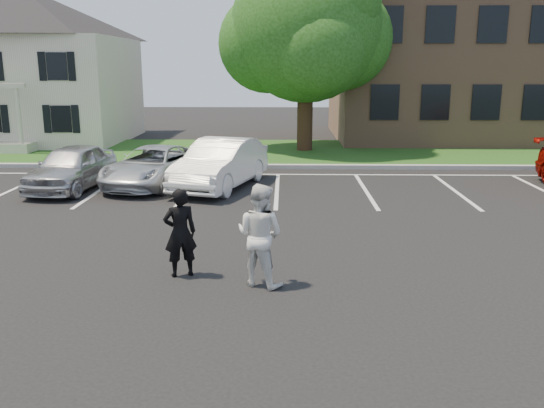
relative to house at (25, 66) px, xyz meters
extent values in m
plane|color=black|center=(13.00, -19.97, -3.83)|extent=(90.00, 90.00, 0.00)
cube|color=gray|center=(13.00, -7.97, -3.75)|extent=(40.00, 0.30, 0.15)
cube|color=#1A470D|center=(13.00, -3.97, -3.79)|extent=(44.00, 8.00, 0.08)
cube|color=silver|center=(4.60, -11.97, -3.82)|extent=(0.12, 5.20, 0.01)
cube|color=silver|center=(7.40, -11.97, -3.82)|extent=(0.12, 5.20, 0.01)
cube|color=silver|center=(10.20, -11.97, -3.82)|extent=(0.12, 5.20, 0.01)
cube|color=silver|center=(13.00, -11.97, -3.82)|extent=(0.12, 5.20, 0.01)
cube|color=silver|center=(15.80, -11.97, -3.82)|extent=(0.12, 5.20, 0.01)
cube|color=silver|center=(18.60, -11.97, -3.82)|extent=(0.12, 5.20, 0.01)
cube|color=silver|center=(14.40, -9.27, -3.82)|extent=(34.00, 0.12, 0.01)
cube|color=#BFB39E|center=(0.00, 0.03, -1.23)|extent=(10.00, 8.00, 5.20)
pyramid|color=black|center=(0.00, 0.03, 2.57)|extent=(10.30, 8.24, 2.40)
cylinder|color=#BFB39E|center=(1.70, -4.87, -2.48)|extent=(0.18, 0.18, 2.70)
cube|color=black|center=(0.65, -3.99, -2.33)|extent=(0.32, 0.05, 1.25)
cube|color=#8D684C|center=(27.00, 2.03, 0.17)|extent=(22.00, 10.00, 8.00)
cube|color=black|center=(17.80, -3.00, -1.63)|extent=(1.30, 0.06, 1.60)
cube|color=black|center=(17.80, -3.00, 1.77)|extent=(1.30, 0.06, 1.60)
cube|color=black|center=(20.10, -3.00, -1.63)|extent=(1.30, 0.06, 1.60)
cube|color=black|center=(20.10, -3.00, 1.77)|extent=(1.30, 0.06, 1.60)
cube|color=black|center=(22.40, -3.00, -1.63)|extent=(1.30, 0.06, 1.60)
cube|color=black|center=(22.40, -3.00, 1.77)|extent=(1.30, 0.06, 1.60)
cube|color=black|center=(24.70, -3.00, -1.63)|extent=(1.30, 0.06, 1.60)
cylinder|color=black|center=(14.14, -3.53, -2.23)|extent=(0.70, 0.70, 3.20)
sphere|color=#19420C|center=(14.14, -3.53, 1.67)|extent=(6.60, 6.60, 6.60)
sphere|color=#19420C|center=(15.74, -2.83, 1.17)|extent=(4.60, 4.60, 4.60)
sphere|color=#19420C|center=(12.44, -3.13, 0.97)|extent=(4.40, 4.40, 4.40)
sphere|color=#19420C|center=(14.54, -5.03, 0.77)|extent=(4.00, 4.00, 4.00)
sphere|color=#19420C|center=(13.54, -1.93, 1.97)|extent=(4.20, 4.20, 4.20)
sphere|color=#19420C|center=(15.34, -4.43, 2.57)|extent=(3.80, 3.80, 3.80)
imported|color=black|center=(11.31, -19.57, -2.99)|extent=(0.72, 0.59, 1.68)
imported|color=silver|center=(12.81, -19.98, -2.90)|extent=(1.12, 1.04, 1.85)
imported|color=#B4B4B9|center=(6.49, -11.91, -3.12)|extent=(2.07, 4.29, 1.41)
imported|color=#BABDC2|center=(8.95, -11.28, -3.19)|extent=(3.11, 4.95, 1.27)
imported|color=white|center=(11.19, -11.57, -3.05)|extent=(2.92, 4.98, 1.55)
camera|label=1|loc=(13.24, -29.74, 0.03)|focal=38.00mm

